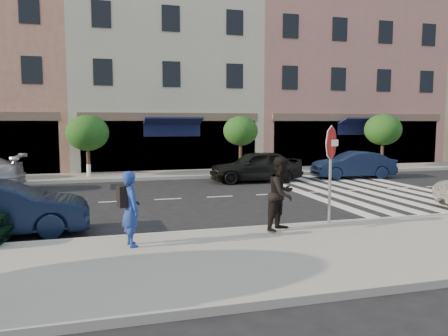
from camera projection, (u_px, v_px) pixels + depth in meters
ground at (255, 219)px, 12.93m from camera, size 120.00×120.00×0.00m
sidewalk_near at (314, 253)px, 9.33m from camera, size 60.00×4.50×0.15m
sidewalk_far at (186, 174)px, 23.46m from camera, size 60.00×3.00×0.15m
building_centre at (161, 81)px, 28.51m from camera, size 11.00×9.00×11.00m
building_east_mid at (326, 72)px, 31.60m from camera, size 13.00×9.00×13.00m
street_tree_wb at (87, 133)px, 21.70m from camera, size 2.10×2.10×3.06m
street_tree_c at (241, 131)px, 23.83m from camera, size 1.90×1.90×3.04m
street_tree_ea at (383, 130)px, 26.23m from camera, size 2.20×2.20×3.19m
stop_sign at (331, 153)px, 11.53m from camera, size 0.87×0.37×2.62m
photographer at (131, 209)px, 9.51m from camera, size 0.51×0.67×1.65m
walker at (282, 194)px, 10.90m from camera, size 1.14×1.10×1.85m
car_near_mid at (0, 209)px, 10.83m from camera, size 4.32×1.64×1.41m
car_far_mid at (256, 166)px, 20.90m from camera, size 4.47×1.91×1.50m
car_far_right at (353, 165)px, 22.28m from camera, size 4.28×1.95×1.36m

